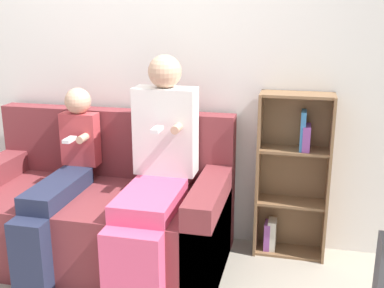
{
  "coord_description": "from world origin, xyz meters",
  "views": [
    {
      "loc": [
        1.16,
        -2.23,
        1.67
      ],
      "look_at": [
        0.49,
        0.6,
        0.83
      ],
      "focal_mm": 45.0,
      "sensor_mm": 36.0,
      "label": 1
    }
  ],
  "objects_px": {
    "child_seated": "(60,181)",
    "bookshelf": "(292,177)",
    "couch": "(100,214)",
    "adult_seated": "(156,166)"
  },
  "relations": [
    {
      "from": "adult_seated",
      "to": "child_seated",
      "type": "bearing_deg",
      "value": -174.06
    },
    {
      "from": "couch",
      "to": "adult_seated",
      "type": "relative_size",
      "value": 1.25
    },
    {
      "from": "adult_seated",
      "to": "bookshelf",
      "type": "bearing_deg",
      "value": 27.83
    },
    {
      "from": "child_seated",
      "to": "couch",
      "type": "bearing_deg",
      "value": 33.61
    },
    {
      "from": "child_seated",
      "to": "bookshelf",
      "type": "bearing_deg",
      "value": 18.99
    },
    {
      "from": "adult_seated",
      "to": "child_seated",
      "type": "height_order",
      "value": "adult_seated"
    },
    {
      "from": "couch",
      "to": "child_seated",
      "type": "distance_m",
      "value": 0.36
    },
    {
      "from": "couch",
      "to": "child_seated",
      "type": "bearing_deg",
      "value": -146.39
    },
    {
      "from": "child_seated",
      "to": "adult_seated",
      "type": "bearing_deg",
      "value": 5.94
    },
    {
      "from": "child_seated",
      "to": "bookshelf",
      "type": "distance_m",
      "value": 1.54
    }
  ]
}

